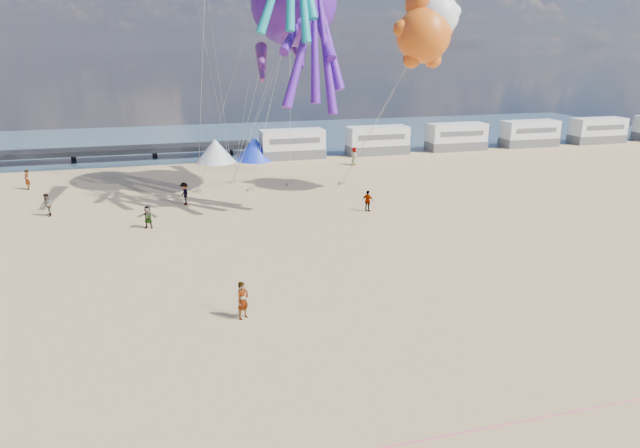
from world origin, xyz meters
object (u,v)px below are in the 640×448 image
Objects in this scene: sandbag_a at (198,191)px; windsock_mid at (290,39)px; motorhome_4 at (598,130)px; windsock_right at (262,63)px; motorhome_2 at (456,137)px; tent_blue at (255,149)px; sandbag_b at (251,189)px; sandbag_e at (233,182)px; beachgoer_2 at (184,194)px; motorhome_0 at (292,144)px; kite_octopus_purple at (293,3)px; sandbag_c at (342,183)px; standing_person at (243,300)px; beachgoer_0 at (354,156)px; kite_panda at (436,16)px; beachgoer_3 at (368,201)px; beachgoer_1 at (47,205)px; sandbag_d at (290,184)px; kite_teddy_orange at (423,35)px; beachgoer_4 at (148,217)px; beachgoer_5 at (27,180)px; tent_white at (215,150)px; motorhome_1 at (377,140)px; motorhome_3 at (529,134)px.

sandbag_a is 14.49m from windsock_mid.
motorhome_4 is 1.48× the size of windsock_right.
motorhome_2 is 1.65× the size of tent_blue.
sandbag_b is at bearing 105.12° from windsock_right.
sandbag_b is 1.00× the size of sandbag_e.
sandbag_b is (5.40, 2.97, -0.74)m from beachgoer_2.
windsock_mid is at bearing -102.95° from motorhome_0.
sandbag_c is at bearing 31.01° from kite_octopus_purple.
sandbag_e is (2.75, 25.77, -0.74)m from standing_person.
standing_person reaches higher than sandbag_b.
motorhome_2 is 3.71× the size of beachgoer_0.
beachgoer_0 is 0.32× the size of kite_panda.
sandbag_c is (0.76, 8.45, -0.66)m from beachgoer_3.
beachgoer_1 is (-21.10, -16.43, -0.69)m from motorhome_0.
beachgoer_3 is at bearing -87.96° from motorhome_0.
sandbag_b is at bearing -2.37° from beachgoer_3.
kite_teddy_orange is (8.80, -6.00, 11.96)m from sandbag_d.
beachgoer_0 is 25.20m from beachgoer_4.
beachgoer_5 is 3.31× the size of sandbag_d.
standing_person is 27.76m from kite_panda.
beachgoer_4 reaches higher than sandbag_a.
beachgoer_0 is 3.56× the size of sandbag_d.
motorhome_2 reaches higher than tent_blue.
tent_white is (-27.00, 0.00, -0.30)m from motorhome_2.
motorhome_0 is 4.07× the size of beachgoer_1.
beachgoer_4 is 0.22× the size of kite_teddy_orange.
sandbag_e is (-8.18, 11.39, -0.66)m from beachgoer_3.
kite_panda is (14.99, -17.67, 12.20)m from tent_white.
beachgoer_4 is (-33.32, -21.07, -0.76)m from motorhome_2.
kite_panda reaches higher than kite_teddy_orange.
standing_person is 18.07m from beachgoer_3.
sandbag_c is (-17.49, -12.68, -1.39)m from motorhome_2.
beachgoer_3 is at bearing -67.50° from tent_white.
sandbag_d is at bearing 1.72° from sandbag_a.
motorhome_4 reaches higher than beachgoer_5.
sandbag_c is at bearing -66.51° from tent_blue.
sandbag_e is at bearing 139.60° from beachgoer_0.
motorhome_0 is 4.01m from tent_blue.
beachgoer_2 is at bearing -143.36° from motorhome_1.
motorhome_4 is 13.20× the size of sandbag_e.
tent_blue is (-42.00, 0.00, -0.30)m from motorhome_4.
motorhome_1 is 15.05m from sandbag_c.
motorhome_1 reaches higher than tent_blue.
sandbag_e is at bearing -167.89° from motorhome_4.
sandbag_e is 12.79m from windsock_mid.
beachgoer_4 reaches higher than sandbag_c.
motorhome_3 reaches higher than sandbag_a.
standing_person is 0.29× the size of windsock_mid.
beachgoer_1 is (-49.60, -16.43, -0.69)m from motorhome_3.
beachgoer_2 reaches higher than beachgoer_3.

